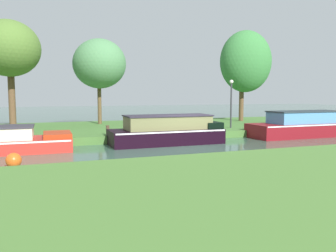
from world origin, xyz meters
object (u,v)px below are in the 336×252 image
(lamp_post, at_px, (231,98))
(channel_buoy, at_px, (14,160))
(willow_tree_centre, at_px, (99,64))
(willow_tree_left, at_px, (9,49))
(black_barge, at_px, (168,131))
(maroon_narrowboat, at_px, (301,125))
(mooring_post_near, at_px, (108,130))
(willow_tree_right, at_px, (246,62))

(lamp_post, distance_m, channel_buoy, 13.56)
(willow_tree_centre, bearing_deg, willow_tree_left, -168.69)
(willow_tree_left, distance_m, lamp_post, 13.97)
(black_barge, distance_m, willow_tree_left, 11.34)
(maroon_narrowboat, distance_m, willow_tree_left, 18.22)
(maroon_narrowboat, xyz_separation_m, mooring_post_near, (-11.30, 1.30, -0.02))
(lamp_post, relative_size, mooring_post_near, 5.96)
(black_barge, height_order, mooring_post_near, black_barge)
(black_barge, xyz_separation_m, willow_tree_right, (8.85, 6.64, 4.39))
(willow_tree_left, height_order, channel_buoy, willow_tree_left)
(black_barge, bearing_deg, mooring_post_near, 155.43)
(willow_tree_right, bearing_deg, willow_tree_left, 179.52)
(black_barge, height_order, channel_buoy, black_barge)
(willow_tree_left, xyz_separation_m, lamp_post, (12.94, -4.35, -2.97))
(willow_tree_centre, xyz_separation_m, willow_tree_right, (11.07, -1.26, 0.40))
(willow_tree_centre, bearing_deg, lamp_post, -36.81)
(black_barge, xyz_separation_m, mooring_post_near, (-2.85, 1.30, 0.01))
(black_barge, bearing_deg, channel_buoy, -152.84)
(maroon_narrowboat, height_order, mooring_post_near, maroon_narrowboat)
(maroon_narrowboat, relative_size, lamp_post, 2.00)
(black_barge, relative_size, willow_tree_right, 0.81)
(mooring_post_near, bearing_deg, willow_tree_right, 24.51)
(channel_buoy, bearing_deg, willow_tree_right, 32.86)
(willow_tree_left, relative_size, channel_buoy, 12.66)
(willow_tree_right, height_order, channel_buoy, willow_tree_right)
(maroon_narrowboat, distance_m, channel_buoy, 15.76)
(black_barge, distance_m, willow_tree_right, 11.90)
(maroon_narrowboat, height_order, channel_buoy, maroon_narrowboat)
(mooring_post_near, relative_size, channel_buoy, 0.97)
(willow_tree_left, xyz_separation_m, channel_buoy, (0.93, -10.32, -5.00))
(lamp_post, bearing_deg, willow_tree_left, 161.40)
(maroon_narrowboat, height_order, willow_tree_right, willow_tree_right)
(maroon_narrowboat, xyz_separation_m, lamp_post, (-3.34, 2.42, 1.62))
(black_barge, distance_m, mooring_post_near, 3.13)
(willow_tree_left, xyz_separation_m, willow_tree_right, (16.68, -0.14, -0.22))
(black_barge, bearing_deg, lamp_post, 25.37)
(willow_tree_right, height_order, mooring_post_near, willow_tree_right)
(willow_tree_right, xyz_separation_m, channel_buoy, (-15.76, -10.18, -4.77))
(willow_tree_right, bearing_deg, maroon_narrowboat, -93.50)
(mooring_post_near, distance_m, channel_buoy, 6.33)
(black_barge, relative_size, willow_tree_left, 0.86)
(willow_tree_left, height_order, mooring_post_near, willow_tree_left)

